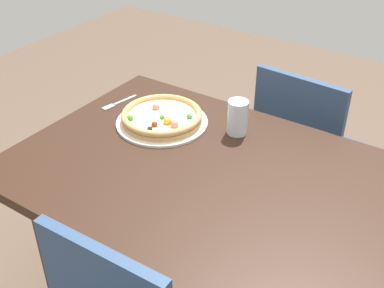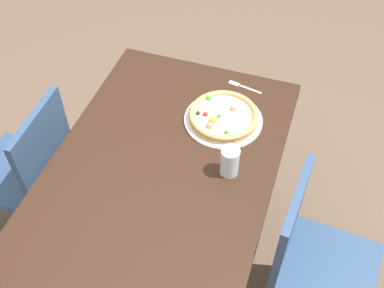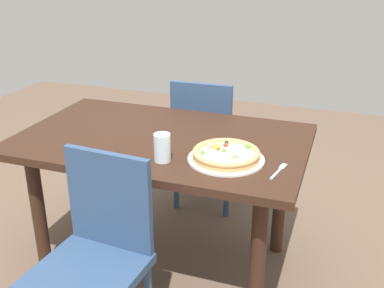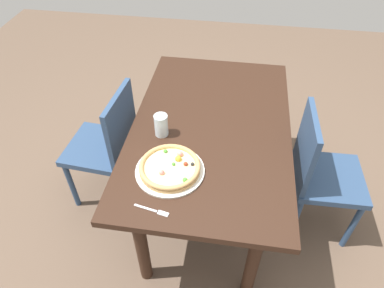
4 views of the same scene
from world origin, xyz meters
The scene contains 8 objects.
ground_plane centered at (0.00, 0.00, 0.00)m, with size 6.00×6.00×0.00m, color brown.
dining_table centered at (0.00, 0.00, 0.64)m, with size 1.43×0.89×0.74m.
chair_near centered at (-0.01, -0.66, 0.48)m, with size 0.43×0.43×0.87m.
chair_far centered at (0.02, 0.66, 0.48)m, with size 0.41×0.41×0.87m.
plate centered at (0.38, -0.16, 0.74)m, with size 0.34×0.34×0.01m, color silver.
pizza centered at (0.38, -0.16, 0.77)m, with size 0.30×0.30×0.05m.
fork centered at (0.62, -0.18, 0.74)m, with size 0.05×0.16×0.00m.
drinking_glass centered at (0.11, -0.26, 0.80)m, with size 0.07×0.07×0.13m, color silver.
Camera 4 is at (1.48, 0.11, 2.00)m, focal length 32.19 mm.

